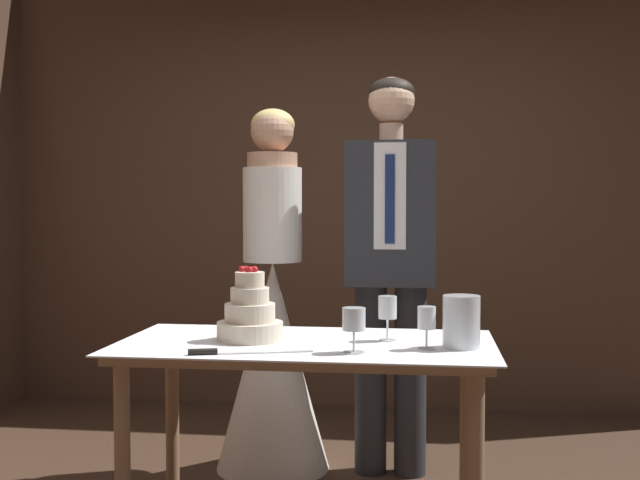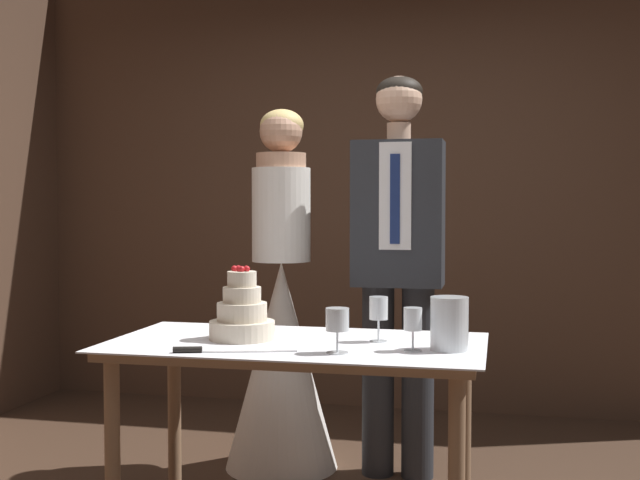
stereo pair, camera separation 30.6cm
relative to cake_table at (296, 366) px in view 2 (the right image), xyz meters
The scene contains 10 objects.
wall_back 2.26m from the cake_table, 87.63° to the left, with size 4.81×0.12×2.95m, color #513828.
cake_table is the anchor object (origin of this frame).
tiered_cake 0.28m from the cake_table, behind, with size 0.25×0.25×0.28m.
cake_knife 0.38m from the cake_table, 130.05° to the right, with size 0.42×0.14×0.02m.
wine_glass_near 0.50m from the cake_table, 12.69° to the right, with size 0.06×0.06×0.15m.
wine_glass_middle 0.37m from the cake_table, 12.41° to the left, with size 0.07×0.07×0.17m.
wine_glass_far 0.34m from the cake_table, 45.05° to the right, with size 0.08×0.08×0.16m.
hurricane_candle 0.60m from the cake_table, ahead, with size 0.13×0.13×0.19m.
bride 0.86m from the cake_table, 109.11° to the left, with size 0.54×0.54×1.72m.
groom 0.94m from the cake_table, 70.88° to the left, with size 0.41×0.25×1.86m.
Camera 2 is at (0.65, -2.82, 1.27)m, focal length 45.00 mm.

